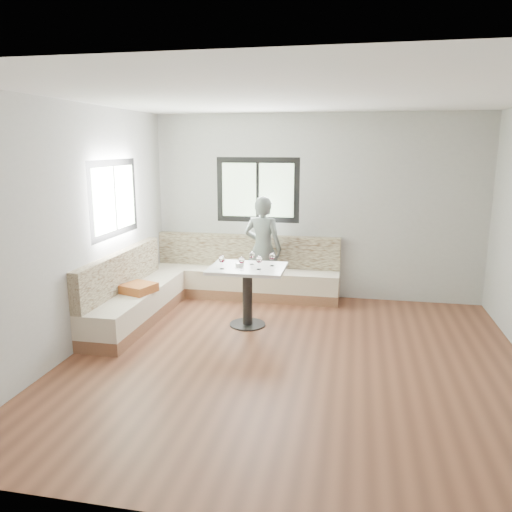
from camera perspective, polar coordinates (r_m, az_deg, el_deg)
The scene contains 10 objects.
room at distance 5.30m, azimuth 3.88°, elevation 2.60°, with size 5.01×5.01×2.81m.
banquette at distance 7.35m, azimuth -6.40°, elevation -3.29°, with size 2.90×2.80×0.95m.
table at distance 6.48m, azimuth -0.99°, elevation -2.95°, with size 0.97×0.76×0.79m.
person at distance 7.51m, azimuth 0.80°, elevation 0.81°, with size 0.58×0.38×1.60m, color #57605B.
olive_ramekin at distance 6.46m, azimuth -1.88°, elevation -0.96°, with size 0.11×0.11×0.04m.
wine_glass_a at distance 6.30m, azimuth -3.93°, elevation -0.40°, with size 0.08×0.08×0.18m.
wine_glass_b at distance 6.23m, azimuth -1.66°, elevation -0.52°, with size 0.08×0.08×0.18m.
wine_glass_c at distance 6.27m, azimuth 0.35°, elevation -0.45°, with size 0.08×0.08×0.18m.
wine_glass_d at distance 6.52m, azimuth -0.47°, elevation 0.07°, with size 0.08×0.08×0.18m.
wine_glass_e at distance 6.45m, azimuth 1.85°, elevation -0.08°, with size 0.08×0.08×0.18m.
Camera 1 is at (0.59, -5.10, 2.32)m, focal length 35.00 mm.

